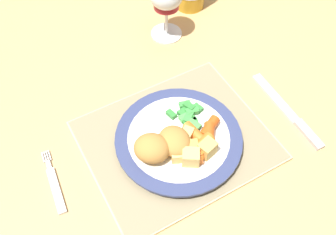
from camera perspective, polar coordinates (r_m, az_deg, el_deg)
The scene contains 10 objects.
ground_plane at distance 1.44m, azimuth -4.48°, elevation -15.35°, with size 6.00×6.00×0.00m, color #4C4238.
dining_table at distance 0.86m, azimuth -7.19°, elevation 0.27°, with size 1.26×0.92×0.74m.
placemat at distance 0.71m, azimuth 1.20°, elevation -3.46°, with size 0.33×0.28×0.01m.
dinner_plate at distance 0.69m, azimuth 1.62°, elevation -3.34°, with size 0.23×0.23×0.02m.
breaded_croquettes at distance 0.65m, azimuth -0.94°, elevation -4.28°, with size 0.11×0.09×0.04m.
green_beans_pile at distance 0.70m, azimuth 3.18°, elevation 0.27°, with size 0.07×0.07×0.01m.
glazed_carrots at distance 0.67m, azimuth 5.20°, elevation -3.45°, with size 0.09×0.08×0.02m.
fork at distance 0.69m, azimuth -16.85°, elevation -9.89°, with size 0.03×0.13×0.01m.
table_knife at distance 0.78m, azimuth 18.39°, elevation 0.23°, with size 0.03×0.21×0.01m.
roast_potatoes at distance 0.65m, azimuth 3.81°, elevation -4.93°, with size 0.08×0.08×0.03m.
Camera 1 is at (-0.16, -0.50, 1.34)m, focal length 40.00 mm.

